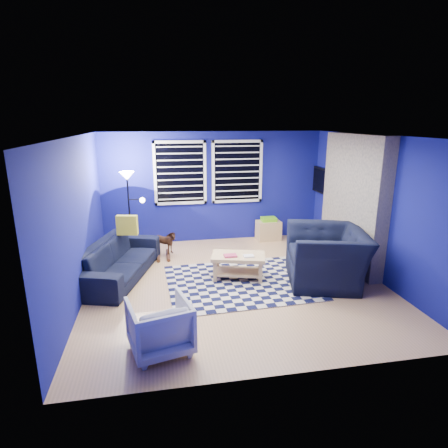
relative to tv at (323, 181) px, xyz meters
The scene contains 18 objects.
floor 3.46m from the tv, 140.73° to the right, with size 5.00×5.00×0.00m, color tan.
ceiling 3.35m from the tv, 140.73° to the right, with size 5.00×5.00×0.00m, color white.
wall_back 2.50m from the tv, 168.45° to the left, with size 5.00×5.00×0.00m, color navy.
wall_left 5.34m from the tv, 157.98° to the right, with size 5.00×5.00×0.00m, color navy.
wall_right 2.01m from the tv, 88.45° to the right, with size 5.00×5.00×0.00m, color navy.
fireplace 1.52m from the tv, 93.32° to the right, with size 0.65×2.00×2.50m.
window_left 3.24m from the tv, behind, with size 1.17×0.06×1.42m.
window_right 1.96m from the tv, 166.32° to the left, with size 1.17×0.06×1.42m.
tv is the anchor object (origin of this frame).
rug 3.40m from the tv, 139.65° to the right, with size 2.50×2.00×0.02m, color black.
sofa 4.78m from the tv, 162.94° to the right, with size 0.87×2.23×0.65m, color black.
armchair_big 2.56m from the tv, 111.77° to the right, with size 1.25×1.44×0.93m, color black.
armchair_bent 5.44m from the tv, 134.94° to the right, with size 0.71×0.73×0.66m, color gray.
rocking_horse 3.85m from the tv, behind, with size 0.59×0.27×0.49m, color #492717.
coffee_table 3.18m from the tv, 142.33° to the right, with size 1.04×0.76×0.46m.
cabinet 1.67m from the tv, 168.03° to the left, with size 0.56×0.39×0.54m.
floor_lamp 4.29m from the tv, behind, with size 0.48×0.29×1.75m.
throw_pillow 4.44m from the tv, 167.95° to the right, with size 0.39×0.12×0.37m, color gold.
Camera 1 is at (-1.28, -5.88, 2.74)m, focal length 30.00 mm.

